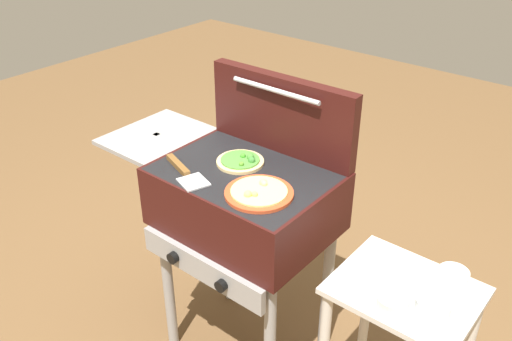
% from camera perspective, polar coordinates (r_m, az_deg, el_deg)
% --- Properties ---
extents(grill, '(0.96, 0.53, 0.90)m').
position_cam_1_polar(grill, '(2.07, -1.45, -3.41)').
color(grill, '#38110F').
rests_on(grill, ground_plane).
extents(grill_lid_open, '(0.63, 0.09, 0.30)m').
position_cam_1_polar(grill_lid_open, '(2.08, 2.69, 5.87)').
color(grill_lid_open, '#38110F').
rests_on(grill_lid_open, grill).
extents(pizza_veggie, '(0.18, 0.18, 0.04)m').
position_cam_1_polar(pizza_veggie, '(2.04, -1.57, 0.99)').
color(pizza_veggie, '#E0C17F').
rests_on(pizza_veggie, grill).
extents(pizza_cheese, '(0.24, 0.24, 0.04)m').
position_cam_1_polar(pizza_cheese, '(1.85, 0.30, -2.29)').
color(pizza_cheese, '#C64723').
rests_on(pizza_cheese, grill).
extents(spatula, '(0.26, 0.14, 0.02)m').
position_cam_1_polar(spatula, '(1.99, -7.46, -0.14)').
color(spatula, '#B7BABF').
rests_on(spatula, grill).
extents(prep_table, '(0.44, 0.36, 0.71)m').
position_cam_1_polar(prep_table, '(1.96, 14.52, -16.11)').
color(prep_table, beige).
rests_on(prep_table, ground_plane).
extents(topping_bowl_near, '(0.10, 0.10, 0.04)m').
position_cam_1_polar(topping_bowl_near, '(1.74, 14.01, -13.18)').
color(topping_bowl_near, silver).
rests_on(topping_bowl_near, prep_table).
extents(topping_bowl_far, '(0.11, 0.11, 0.04)m').
position_cam_1_polar(topping_bowl_far, '(1.76, 17.93, -13.24)').
color(topping_bowl_far, silver).
rests_on(topping_bowl_far, prep_table).
extents(topping_bowl_middle, '(0.10, 0.10, 0.04)m').
position_cam_1_polar(topping_bowl_middle, '(1.88, 19.75, -10.38)').
color(topping_bowl_middle, silver).
rests_on(topping_bowl_middle, prep_table).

